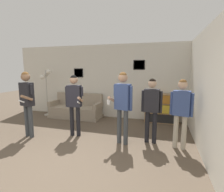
% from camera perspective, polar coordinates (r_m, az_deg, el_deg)
% --- Properties ---
extents(ground_plane, '(20.00, 20.00, 0.00)m').
position_cam_1_polar(ground_plane, '(3.65, -18.82, -21.66)').
color(ground_plane, brown).
extents(wall_back, '(7.81, 0.08, 2.70)m').
position_cam_1_polar(wall_back, '(6.54, -0.39, 4.76)').
color(wall_back, silver).
rests_on(wall_back, ground_plane).
extents(wall_right, '(0.06, 6.08, 2.70)m').
position_cam_1_polar(wall_right, '(4.48, 27.27, 1.82)').
color(wall_right, silver).
rests_on(wall_right, ground_plane).
extents(couch, '(1.95, 0.80, 0.89)m').
position_cam_1_polar(couch, '(6.79, -11.59, -4.33)').
color(couch, gray).
rests_on(couch, ground_plane).
extents(bookshelf, '(1.12, 0.30, 0.99)m').
position_cam_1_polar(bookshelf, '(6.17, 15.97, -3.92)').
color(bookshelf, '#A87F51').
rests_on(bookshelf, ground_plane).
extents(floor_lamp, '(0.39, 0.42, 1.81)m').
position_cam_1_polar(floor_lamp, '(7.25, -20.73, 4.84)').
color(floor_lamp, '#ADA89E').
rests_on(floor_lamp, ground_plane).
extents(person_player_foreground_left, '(0.49, 0.55, 1.75)m').
position_cam_1_polar(person_player_foreground_left, '(5.10, -26.04, -0.34)').
color(person_player_foreground_left, '#3D4247').
rests_on(person_player_foreground_left, ground_plane).
extents(person_player_foreground_center, '(0.53, 0.44, 1.66)m').
position_cam_1_polar(person_player_foreground_center, '(4.78, -12.21, -1.03)').
color(person_player_foreground_center, black).
rests_on(person_player_foreground_center, ground_plane).
extents(person_watcher_holding_cup, '(0.56, 0.40, 1.75)m').
position_cam_1_polar(person_watcher_holding_cup, '(4.16, 3.49, -1.36)').
color(person_watcher_holding_cup, '#3D4247').
rests_on(person_watcher_holding_cup, ground_plane).
extents(person_spectator_near_bookshelf, '(0.50, 0.22, 1.60)m').
position_cam_1_polar(person_spectator_near_bookshelf, '(4.34, 12.80, -2.66)').
color(person_spectator_near_bookshelf, black).
rests_on(person_spectator_near_bookshelf, ground_plane).
extents(person_spectator_far_right, '(0.49, 0.28, 1.60)m').
position_cam_1_polar(person_spectator_far_right, '(4.21, 21.69, -3.41)').
color(person_spectator_far_right, '#B7AD99').
rests_on(person_spectator_far_right, ground_plane).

